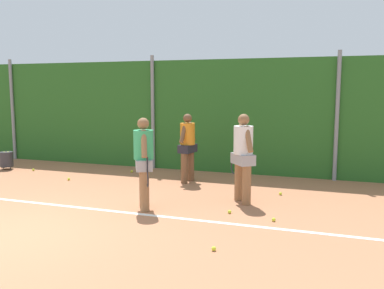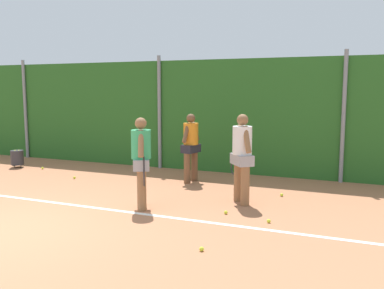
{
  "view_description": "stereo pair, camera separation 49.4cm",
  "coord_description": "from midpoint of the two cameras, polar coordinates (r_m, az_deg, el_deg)",
  "views": [
    {
      "loc": [
        4.92,
        -4.9,
        2.27
      ],
      "look_at": [
        2.1,
        3.27,
        1.12
      ],
      "focal_mm": 38.99,
      "sensor_mm": 36.0,
      "label": 1
    },
    {
      "loc": [
        5.38,
        -4.72,
        2.27
      ],
      "look_at": [
        2.1,
        3.27,
        1.12
      ],
      "focal_mm": 38.99,
      "sensor_mm": 36.0,
      "label": 2
    }
  ],
  "objects": [
    {
      "name": "player_backcourt_far",
      "position": [
        10.13,
        1.24,
        0.07
      ],
      "size": [
        0.37,
        0.69,
        1.68
      ],
      "rotation": [
        0.0,
        0.0,
        4.53
      ],
      "color": "brown",
      "rests_on": "ground_plane"
    },
    {
      "name": "fence_post_center",
      "position": [
        11.92,
        -3.3,
        4.38
      ],
      "size": [
        0.1,
        0.1,
        3.2
      ],
      "primitive_type": "cylinder",
      "color": "gray",
      "rests_on": "ground_plane"
    },
    {
      "name": "player_foreground_near",
      "position": [
        7.89,
        -5.17,
        -1.87
      ],
      "size": [
        0.52,
        0.7,
        1.74
      ],
      "rotation": [
        0.0,
        0.0,
        5.21
      ],
      "color": "#8C603D",
      "rests_on": "ground_plane"
    },
    {
      "name": "tennis_ball_1",
      "position": [
        11.57,
        -6.25,
        -3.59
      ],
      "size": [
        0.07,
        0.07,
        0.07
      ],
      "primitive_type": "sphere",
      "color": "#CCDB33",
      "rests_on": "ground_plane"
    },
    {
      "name": "court_baseline_paint",
      "position": [
        8.65,
        -15.35,
        -7.86
      ],
      "size": [
        12.53,
        0.1,
        0.01
      ],
      "primitive_type": "cube",
      "color": "white",
      "rests_on": "ground_plane"
    },
    {
      "name": "tennis_ball_6",
      "position": [
        10.97,
        -14.55,
        -4.41
      ],
      "size": [
        0.07,
        0.07,
        0.07
      ],
      "primitive_type": "sphere",
      "color": "#CCDB33",
      "rests_on": "ground_plane"
    },
    {
      "name": "hedge_fence_backdrop",
      "position": [
        12.08,
        -2.93,
        4.08
      ],
      "size": [
        17.15,
        0.25,
        3.06
      ],
      "primitive_type": "cube",
      "color": "#286023",
      "rests_on": "ground_plane"
    },
    {
      "name": "ground_plane",
      "position": [
        8.67,
        -15.21,
        -7.84
      ],
      "size": [
        26.39,
        26.39,
        0.0
      ],
      "primitive_type": "plane",
      "color": "#B2704C"
    },
    {
      "name": "fence_post_right",
      "position": [
        10.75,
        21.27,
        3.52
      ],
      "size": [
        0.1,
        0.1,
        3.2
      ],
      "primitive_type": "cylinder",
      "color": "gray",
      "rests_on": "ground_plane"
    },
    {
      "name": "player_midcourt",
      "position": [
        8.3,
        8.54,
        -1.28
      ],
      "size": [
        0.61,
        0.63,
        1.78
      ],
      "rotation": [
        0.0,
        0.0,
        2.25
      ],
      "color": "#8C603D",
      "rests_on": "ground_plane"
    },
    {
      "name": "fence_post_left",
      "position": [
        14.75,
        -20.96,
        4.5
      ],
      "size": [
        0.1,
        0.1,
        3.2
      ],
      "primitive_type": "cylinder",
      "color": "gray",
      "rests_on": "ground_plane"
    },
    {
      "name": "tennis_ball_5",
      "position": [
        9.18,
        13.7,
        -6.72
      ],
      "size": [
        0.07,
        0.07,
        0.07
      ],
      "primitive_type": "sphere",
      "color": "#CCDB33",
      "rests_on": "ground_plane"
    },
    {
      "name": "tennis_ball_7",
      "position": [
        7.39,
        12.38,
        -10.2
      ],
      "size": [
        0.07,
        0.07,
        0.07
      ],
      "primitive_type": "sphere",
      "color": "#CCDB33",
      "rests_on": "ground_plane"
    },
    {
      "name": "tennis_ball_3",
      "position": [
        6.05,
        3.74,
        -14.1
      ],
      "size": [
        0.07,
        0.07,
        0.07
      ],
      "primitive_type": "sphere",
      "color": "#CCDB33",
      "rests_on": "ground_plane"
    },
    {
      "name": "tennis_ball_0",
      "position": [
        7.75,
        6.5,
        -9.22
      ],
      "size": [
        0.07,
        0.07,
        0.07
      ],
      "primitive_type": "sphere",
      "color": "#CCDB33",
      "rests_on": "ground_plane"
    },
    {
      "name": "ball_hopper",
      "position": [
        13.06,
        -21.81,
        -1.66
      ],
      "size": [
        0.36,
        0.36,
        0.51
      ],
      "color": "#2D2D33",
      "rests_on": "ground_plane"
    },
    {
      "name": "tennis_ball_2",
      "position": [
        12.55,
        -18.72,
        -3.07
      ],
      "size": [
        0.07,
        0.07,
        0.07
      ],
      "primitive_type": "sphere",
      "color": "#CCDB33",
      "rests_on": "ground_plane"
    }
  ]
}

